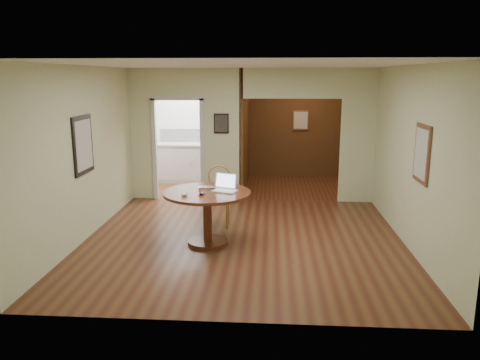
# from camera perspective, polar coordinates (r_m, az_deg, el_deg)

# --- Properties ---
(floor) EXTENTS (5.00, 5.00, 0.00)m
(floor) POSITION_cam_1_polar(r_m,az_deg,el_deg) (7.42, 0.40, -7.43)
(floor) COLOR #4A2215
(floor) RESTS_ON ground
(room_shell) EXTENTS (5.20, 7.50, 5.00)m
(room_shell) POSITION_cam_1_polar(r_m,az_deg,el_deg) (10.18, -1.17, 5.48)
(room_shell) COLOR white
(room_shell) RESTS_ON ground
(dining_table) EXTENTS (1.33, 1.33, 0.83)m
(dining_table) POSITION_cam_1_polar(r_m,az_deg,el_deg) (7.14, -4.00, -3.10)
(dining_table) COLOR #622B18
(dining_table) RESTS_ON ground
(chair) EXTENTS (0.44, 0.44, 1.03)m
(chair) POSITION_cam_1_polar(r_m,az_deg,el_deg) (8.08, -2.59, -1.52)
(chair) COLOR #AB713C
(chair) RESTS_ON ground
(open_laptop) EXTENTS (0.42, 0.42, 0.25)m
(open_laptop) POSITION_cam_1_polar(r_m,az_deg,el_deg) (7.13, -1.82, -0.76)
(open_laptop) COLOR silver
(open_laptop) RESTS_ON dining_table
(closed_laptop) EXTENTS (0.35, 0.24, 0.03)m
(closed_laptop) POSITION_cam_1_polar(r_m,az_deg,el_deg) (7.25, -3.82, -0.99)
(closed_laptop) COLOR #B7B7BC
(closed_laptop) RESTS_ON dining_table
(mouse) EXTENTS (0.13, 0.09, 0.05)m
(mouse) POSITION_cam_1_polar(r_m,az_deg,el_deg) (6.85, -6.79, -1.76)
(mouse) COLOR silver
(mouse) RESTS_ON dining_table
(wine_glass) EXTENTS (0.08, 0.08, 0.09)m
(wine_glass) POSITION_cam_1_polar(r_m,az_deg,el_deg) (6.87, -4.73, -1.49)
(wine_glass) COLOR white
(wine_glass) RESTS_ON dining_table
(pen) EXTENTS (0.11, 0.10, 0.01)m
(pen) POSITION_cam_1_polar(r_m,az_deg,el_deg) (6.87, -4.64, -1.83)
(pen) COLOR #0D0E60
(pen) RESTS_ON dining_table
(kitchen_cabinet) EXTENTS (2.06, 0.60, 0.94)m
(kitchen_cabinet) POSITION_cam_1_polar(r_m,az_deg,el_deg) (11.49, -5.05, 2.14)
(kitchen_cabinet) COLOR silver
(kitchen_cabinet) RESTS_ON ground
(grocery_bag) EXTENTS (0.29, 0.25, 0.26)m
(grocery_bag) POSITION_cam_1_polar(r_m,az_deg,el_deg) (11.33, -2.44, 5.08)
(grocery_bag) COLOR #C8B492
(grocery_bag) RESTS_ON kitchen_cabinet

